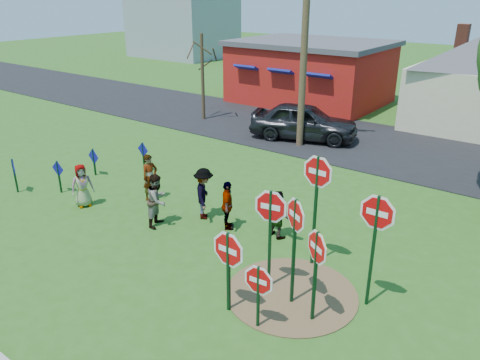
# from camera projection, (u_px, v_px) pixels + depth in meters

# --- Properties ---
(ground) EXTENTS (120.00, 120.00, 0.00)m
(ground) POSITION_uv_depth(u_px,v_px,m) (184.00, 227.00, 14.61)
(ground) COLOR #2A5B1A
(ground) RESTS_ON ground
(road) EXTENTS (120.00, 7.50, 0.04)m
(road) POSITION_uv_depth(u_px,v_px,m) (343.00, 139.00, 23.14)
(road) COLOR black
(road) RESTS_ON ground
(dirt_patch) EXTENTS (3.20, 3.20, 0.03)m
(dirt_patch) POSITION_uv_depth(u_px,v_px,m) (292.00, 293.00, 11.37)
(dirt_patch) COLOR brown
(dirt_patch) RESTS_ON ground
(red_building) EXTENTS (9.40, 7.69, 3.90)m
(red_building) POSITION_uv_depth(u_px,v_px,m) (311.00, 71.00, 30.28)
(red_building) COLOR #A51D10
(red_building) RESTS_ON ground
(distant_building) EXTENTS (10.00, 8.00, 8.00)m
(distant_building) POSITION_uv_depth(u_px,v_px,m) (183.00, 18.00, 50.88)
(distant_building) COLOR #8C939E
(distant_building) RESTS_ON ground
(stop_sign_a) EXTENTS (1.14, 0.08, 2.16)m
(stop_sign_a) POSITION_uv_depth(u_px,v_px,m) (228.00, 255.00, 10.28)
(stop_sign_a) COLOR #0D3219
(stop_sign_a) RESTS_ON ground
(stop_sign_b) EXTENTS (1.12, 0.10, 3.23)m
(stop_sign_b) POSITION_uv_depth(u_px,v_px,m) (317.00, 183.00, 11.75)
(stop_sign_b) COLOR #0D3219
(stop_sign_b) RESTS_ON ground
(stop_sign_c) EXTENTS (0.90, 0.55, 2.81)m
(stop_sign_c) POSITION_uv_depth(u_px,v_px,m) (295.00, 228.00, 10.33)
(stop_sign_c) COLOR #0D3219
(stop_sign_c) RESTS_ON ground
(stop_sign_d) EXTENTS (1.10, 0.07, 2.94)m
(stop_sign_d) POSITION_uv_depth(u_px,v_px,m) (376.00, 223.00, 10.22)
(stop_sign_d) COLOR #0D3219
(stop_sign_d) RESTS_ON ground
(stop_sign_e) EXTENTS (0.93, 0.10, 1.66)m
(stop_sign_e) POSITION_uv_depth(u_px,v_px,m) (258.00, 285.00, 9.86)
(stop_sign_e) COLOR #0D3219
(stop_sign_e) RESTS_ON ground
(stop_sign_f) EXTENTS (0.87, 0.55, 2.37)m
(stop_sign_f) POSITION_uv_depth(u_px,v_px,m) (317.00, 255.00, 9.85)
(stop_sign_f) COLOR #0D3219
(stop_sign_f) RESTS_ON ground
(stop_sign_g) EXTENTS (1.07, 0.24, 2.75)m
(stop_sign_g) POSITION_uv_depth(u_px,v_px,m) (270.00, 217.00, 10.94)
(stop_sign_g) COLOR #0D3219
(stop_sign_g) RESTS_ON ground
(blue_diamond_a) EXTENTS (0.64, 0.24, 1.30)m
(blue_diamond_a) POSITION_uv_depth(u_px,v_px,m) (14.00, 172.00, 16.82)
(blue_diamond_a) COLOR #0D3219
(blue_diamond_a) RESTS_ON ground
(blue_diamond_b) EXTENTS (0.60, 0.07, 1.23)m
(blue_diamond_b) POSITION_uv_depth(u_px,v_px,m) (58.00, 173.00, 16.79)
(blue_diamond_b) COLOR #0D3219
(blue_diamond_b) RESTS_ON ground
(blue_diamond_c) EXTENTS (0.66, 0.07, 1.11)m
(blue_diamond_c) POSITION_uv_depth(u_px,v_px,m) (94.00, 159.00, 18.44)
(blue_diamond_c) COLOR #0D3219
(blue_diamond_c) RESTS_ON ground
(blue_diamond_d) EXTENTS (0.62, 0.06, 1.24)m
(blue_diamond_d) POSITION_uv_depth(u_px,v_px,m) (143.00, 153.00, 18.78)
(blue_diamond_d) COLOR #0D3219
(blue_diamond_d) RESTS_ON ground
(person_a) EXTENTS (0.72, 0.86, 1.50)m
(person_a) POSITION_uv_depth(u_px,v_px,m) (82.00, 186.00, 15.75)
(person_a) COLOR navy
(person_a) RESTS_ON ground
(person_b) EXTENTS (0.47, 0.65, 1.66)m
(person_b) POSITION_uv_depth(u_px,v_px,m) (150.00, 177.00, 16.22)
(person_b) COLOR #257F72
(person_b) RESTS_ON ground
(person_c) EXTENTS (0.86, 0.98, 1.69)m
(person_c) POSITION_uv_depth(u_px,v_px,m) (158.00, 200.00, 14.44)
(person_c) COLOR brown
(person_c) RESTS_ON ground
(person_d) EXTENTS (1.16, 1.25, 1.69)m
(person_d) POSITION_uv_depth(u_px,v_px,m) (204.00, 194.00, 14.88)
(person_d) COLOR #303136
(person_d) RESTS_ON ground
(person_e) EXTENTS (0.84, 0.96, 1.55)m
(person_e) POSITION_uv_depth(u_px,v_px,m) (227.00, 205.00, 14.23)
(person_e) COLOR #492957
(person_e) RESTS_ON ground
(person_f) EXTENTS (1.43, 0.78, 1.47)m
(person_f) POSITION_uv_depth(u_px,v_px,m) (277.00, 214.00, 13.77)
(person_f) COLOR #194D2F
(person_f) RESTS_ON ground
(suv) EXTENTS (5.56, 3.51, 1.76)m
(suv) POSITION_uv_depth(u_px,v_px,m) (304.00, 121.00, 22.79)
(suv) COLOR #333238
(suv) RESTS_ON road
(utility_pole) EXTENTS (2.38, 0.93, 10.11)m
(utility_pole) POSITION_uv_depth(u_px,v_px,m) (305.00, 28.00, 20.21)
(utility_pole) COLOR #4C3823
(utility_pole) RESTS_ON ground
(bare_tree_west) EXTENTS (1.80, 1.80, 4.72)m
(bare_tree_west) POSITION_uv_depth(u_px,v_px,m) (202.00, 65.00, 25.57)
(bare_tree_west) COLOR #382819
(bare_tree_west) RESTS_ON ground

